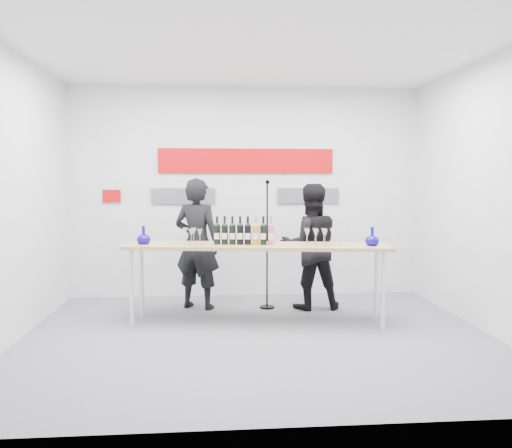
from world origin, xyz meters
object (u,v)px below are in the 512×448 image
object	(u,v)px
presenter_left	(197,244)
presenter_right	(310,246)
mic_stand	(267,269)
tasting_table	(257,250)

from	to	relation	value
presenter_left	presenter_right	distance (m)	1.47
presenter_left	mic_stand	world-z (taller)	presenter_left
tasting_table	mic_stand	distance (m)	0.74
tasting_table	mic_stand	xyz separation A→B (m)	(0.19, 0.63, -0.34)
presenter_right	mic_stand	xyz separation A→B (m)	(-0.56, 0.04, -0.30)
presenter_left	presenter_right	xyz separation A→B (m)	(1.46, -0.12, -0.04)
mic_stand	presenter_left	bearing A→B (deg)	168.88
tasting_table	presenter_left	bearing A→B (deg)	142.93
presenter_right	presenter_left	bearing A→B (deg)	-6.92
tasting_table	presenter_right	distance (m)	0.95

